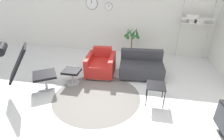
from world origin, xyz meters
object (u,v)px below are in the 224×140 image
object	(u,v)px
armchair_red	(101,65)
shelf_unit	(195,20)
lounge_chair	(24,65)
potted_plant	(132,41)
couch_low	(141,67)
ottoman	(72,74)
side_table	(156,87)

from	to	relation	value
armchair_red	shelf_unit	distance (m)	3.35
lounge_chair	shelf_unit	distance (m)	5.17
armchair_red	potted_plant	size ratio (longest dim) A/B	0.82
lounge_chair	couch_low	size ratio (longest dim) A/B	1.00
ottoman	armchair_red	world-z (taller)	armchair_red
ottoman	side_table	world-z (taller)	side_table
couch_low	side_table	world-z (taller)	couch_low
side_table	armchair_red	bearing A→B (deg)	144.43
lounge_chair	ottoman	world-z (taller)	lounge_chair
couch_low	potted_plant	world-z (taller)	potted_plant
ottoman	armchair_red	xyz separation A→B (m)	(0.63, 0.68, -0.01)
side_table	potted_plant	distance (m)	2.65
ottoman	potted_plant	xyz separation A→B (m)	(1.39, 2.10, 0.32)
couch_low	side_table	size ratio (longest dim) A/B	2.87
ottoman	shelf_unit	distance (m)	4.21
ottoman	potted_plant	distance (m)	2.54
armchair_red	couch_low	distance (m)	1.18
couch_low	shelf_unit	world-z (taller)	shelf_unit
lounge_chair	armchair_red	size ratio (longest dim) A/B	1.36
lounge_chair	potted_plant	xyz separation A→B (m)	(2.27, 2.68, -0.13)
lounge_chair	potted_plant	size ratio (longest dim) A/B	1.12
ottoman	lounge_chair	bearing A→B (deg)	-146.69
lounge_chair	shelf_unit	world-z (taller)	shelf_unit
lounge_chair	potted_plant	world-z (taller)	lounge_chair
couch_low	side_table	xyz separation A→B (m)	(0.37, -1.26, 0.14)
ottoman	shelf_unit	xyz separation A→B (m)	(3.36, 2.30, 1.08)
armchair_red	couch_low	size ratio (longest dim) A/B	0.73
armchair_red	side_table	xyz separation A→B (m)	(1.54, -1.10, 0.12)
side_table	shelf_unit	size ratio (longest dim) A/B	0.21
side_table	lounge_chair	bearing A→B (deg)	-176.93
lounge_chair	ottoman	size ratio (longest dim) A/B	2.86
armchair_red	shelf_unit	size ratio (longest dim) A/B	0.45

